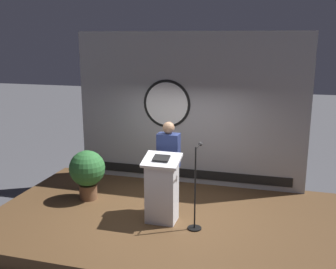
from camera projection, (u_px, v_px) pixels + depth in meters
ground_plane at (165, 230)px, 7.50m from camera, size 40.00×40.00×0.00m
stage_platform at (165, 223)px, 7.46m from camera, size 6.40×4.00×0.30m
banner_display at (188, 110)px, 8.77m from camera, size 5.07×0.12×3.33m
podium at (162, 190)px, 7.07m from camera, size 0.64×0.50×1.23m
speaker_person at (169, 166)px, 7.46m from camera, size 0.40×0.26×1.71m
microphone_stand at (196, 200)px, 6.84m from camera, size 0.24×0.54×1.46m
potted_plant at (87, 170)px, 8.06m from camera, size 0.72×0.72×1.01m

